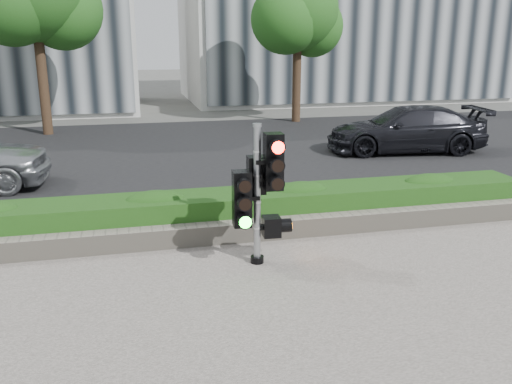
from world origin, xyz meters
TOP-DOWN VIEW (x-y plane):
  - ground at (0.00, 0.00)m, footprint 120.00×120.00m
  - road at (0.00, 10.00)m, footprint 60.00×13.00m
  - curb at (0.00, 3.15)m, footprint 60.00×0.25m
  - stone_wall at (0.00, 1.90)m, footprint 12.00×0.32m
  - hedge at (0.00, 2.55)m, footprint 12.00×1.00m
  - tree_right at (5.48, 15.55)m, footprint 4.10×3.58m
  - traffic_signal at (0.29, 0.91)m, footprint 0.77×0.57m
  - car_dark at (6.85, 8.41)m, footprint 5.13×2.70m

SIDE VIEW (x-z plane):
  - ground at x=0.00m, z-range 0.00..0.00m
  - road at x=0.00m, z-range 0.00..0.02m
  - curb at x=0.00m, z-range 0.00..0.12m
  - stone_wall at x=0.00m, z-range 0.03..0.37m
  - hedge at x=0.00m, z-range 0.03..0.71m
  - car_dark at x=6.85m, z-range 0.02..1.44m
  - traffic_signal at x=0.29m, z-range 0.15..2.35m
  - tree_right at x=5.48m, z-range 1.22..7.75m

